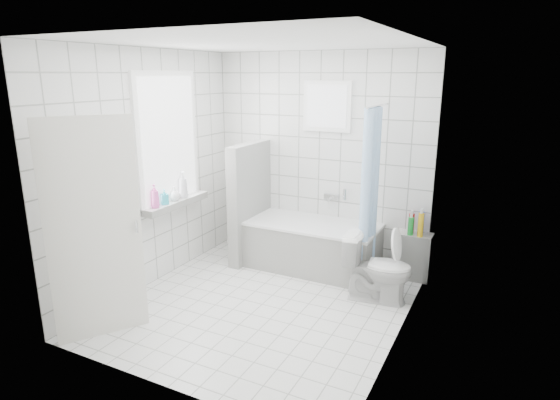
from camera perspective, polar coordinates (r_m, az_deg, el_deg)
The scene contains 19 objects.
ground at distance 5.01m, azimuth -2.20°, elevation -12.59°, with size 3.00×3.00×0.00m, color white.
ceiling at distance 4.44m, azimuth -2.55°, elevation 18.64°, with size 3.00×3.00×0.00m, color white.
wall_back at distance 5.88m, azimuth 4.78°, elevation 5.01°, with size 2.80×0.02×2.60m, color white.
wall_front at distance 3.37m, azimuth -14.87°, elevation -3.17°, with size 2.80×0.02×2.60m, color white.
wall_left at distance 5.36m, azimuth -15.59°, elevation 3.51°, with size 0.02×3.00×2.60m, color white.
wall_right at distance 4.07m, azimuth 15.12°, elevation -0.01°, with size 0.02×3.00×2.60m, color white.
window_left at distance 5.50m, azimuth -13.37°, elevation 7.13°, with size 0.01×0.90×1.40m, color white.
window_back at distance 5.72m, azimuth 5.70°, elevation 11.27°, with size 0.50×0.01×0.50m, color white.
window_sill at distance 5.62m, azimuth -12.56°, elevation -0.38°, with size 0.18×1.02×0.08m, color white.
door at distance 4.40m, azimuth -21.69°, elevation -3.54°, with size 0.04×0.80×2.00m, color silver.
bathtub at distance 5.78m, azimuth 4.00°, elevation -5.56°, with size 1.58×0.77×0.58m.
partition_wall at distance 5.96m, azimuth -3.70°, elevation -0.26°, with size 0.15×0.85×1.50m, color white.
tiled_ledge at distance 5.71m, azimuth 15.92°, elevation -6.56°, with size 0.40×0.24×0.55m, color white.
toilet at distance 5.06m, azimuth 11.82°, elevation -8.12°, with size 0.40×0.70×0.72m, color white.
curtain_rod at distance 5.16m, azimuth 11.87°, elevation 11.17°, with size 0.02×0.02×0.80m, color silver.
shower_curtain at distance 5.17m, azimuth 10.96°, elevation 1.11°, with size 0.14×0.48×1.78m, color #4B92DD, non-canonical shape.
tub_faucet at distance 5.87m, azimuth 6.27°, elevation 0.46°, with size 0.18×0.06×0.06m, color silver.
sill_bottles at distance 5.53m, azimuth -12.96°, elevation 1.15°, with size 0.17×0.63×0.32m.
ledge_bottles at distance 5.54m, azimuth 16.30°, elevation -2.87°, with size 0.18×0.15×0.28m.
Camera 1 is at (2.16, -3.87, 2.33)m, focal length 30.00 mm.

